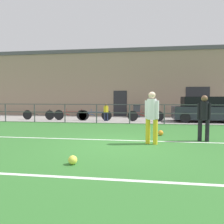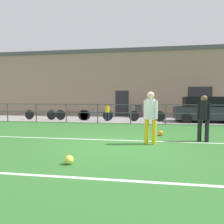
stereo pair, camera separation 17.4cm
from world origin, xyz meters
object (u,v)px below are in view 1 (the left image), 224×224
Objects in this scene: soccer_ball_spare at (161,133)px; bicycle_parked_3 at (38,115)px; player_goalkeeper at (204,115)px; bicycle_parked_1 at (95,115)px; soccer_ball_match at (73,160)px; player_striker at (152,114)px; trash_bin_0 at (137,111)px; bicycle_parked_0 at (70,115)px; bicycle_parked_2 at (145,116)px; parked_car_red at (203,110)px; spectator_child at (106,111)px.

soccer_ball_spare is 0.09× the size of bicycle_parked_3.
player_goalkeeper is 8.10m from bicycle_parked_1.
player_striker is at bearing 53.71° from soccer_ball_match.
player_goalkeeper reaches higher than trash_bin_0.
soccer_ball_match is at bearing -70.60° from bicycle_parked_0.
soccer_ball_spare is 0.09× the size of bicycle_parked_2.
player_goalkeeper is at bearing -73.64° from trash_bin_0.
player_goalkeeper is 1.89m from soccer_ball_spare.
bicycle_parked_0 is at bearing -177.69° from parked_car_red.
spectator_child is 0.30× the size of parked_car_red.
bicycle_parked_0 reaches higher than bicycle_parked_2.
bicycle_parked_2 is at bearing 168.91° from spectator_child.
soccer_ball_match is at bearing -118.23° from soccer_ball_spare.
soccer_ball_match is 0.09× the size of bicycle_parked_3.
player_striker reaches higher than bicycle_parked_2.
spectator_child is 0.82m from bicycle_parked_1.
player_goalkeeper is 0.73× the size of bicycle_parked_1.
spectator_child is at bearing -48.34° from player_striker.
bicycle_parked_2 reaches higher than bicycle_parked_3.
trash_bin_0 reaches higher than soccer_ball_spare.
soccer_ball_match is 0.09× the size of bicycle_parked_1.
parked_car_red reaches higher than soccer_ball_spare.
player_striker is 8.09× the size of soccer_ball_spare.
player_goalkeeper reaches higher than spectator_child.
player_goalkeeper is at bearing -41.11° from bicycle_parked_0.
parked_car_red is (3.46, 7.21, -0.22)m from player_striker.
spectator_child reaches higher than bicycle_parked_0.
soccer_ball_spare is at bearing 61.77° from soccer_ball_match.
bicycle_parked_3 is at bearing 163.96° from player_goalkeeper.
parked_car_red is at bearing 1.83° from bicycle_parked_3.
soccer_ball_spare is at bearing -84.04° from player_striker.
soccer_ball_spare is at bearing -83.51° from bicycle_parked_2.
player_striker is 0.75× the size of bicycle_parked_2.
bicycle_parked_1 is (1.72, 0.00, 0.00)m from bicycle_parked_0.
bicycle_parked_2 is at bearing 0.00° from bicycle_parked_1.
bicycle_parked_0 is (-8.63, -0.35, -0.39)m from parked_car_red.
player_goalkeeper reaches higher than soccer_ball_match.
player_goalkeeper is at bearing -49.15° from bicycle_parked_1.
bicycle_parked_0 is at bearing -33.17° from player_striker.
bicycle_parked_2 is (5.01, 0.00, -0.00)m from bicycle_parked_0.
spectator_child reaches higher than trash_bin_0.
spectator_child is at bearing -175.60° from parked_car_red.
bicycle_parked_1 is (-0.76, 0.13, -0.29)m from spectator_child.
bicycle_parked_1 reaches higher than bicycle_parked_3.
bicycle_parked_0 is 5.22m from trash_bin_0.
bicycle_parked_3 is (-7.87, 5.14, 0.25)m from soccer_ball_spare.
soccer_ball_match is 11.13m from parked_car_red.
player_striker is at bearing -42.69° from bicycle_parked_3.
player_goalkeeper is 6.45m from bicycle_parked_2.
player_striker is (-1.83, -0.75, 0.07)m from player_goalkeeper.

